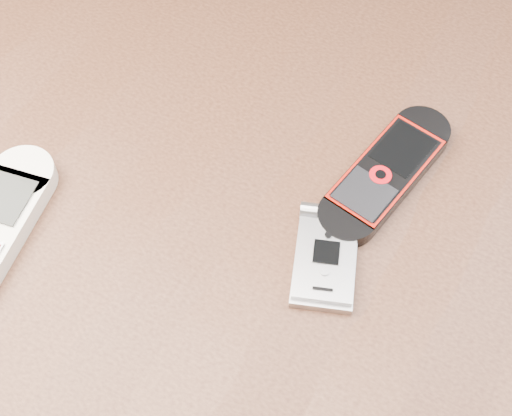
# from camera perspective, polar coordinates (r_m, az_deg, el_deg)

# --- Properties ---
(table) EXTENTS (1.20, 0.80, 0.75)m
(table) POSITION_cam_1_polar(r_m,az_deg,el_deg) (0.65, -0.39, -5.30)
(table) COLOR black
(table) RESTS_ON ground
(nokia_black_red) EXTENTS (0.07, 0.16, 0.02)m
(nokia_black_red) POSITION_cam_1_polar(r_m,az_deg,el_deg) (0.58, 10.33, 2.78)
(nokia_black_red) COLOR black
(nokia_black_red) RESTS_ON table
(motorola_razr) EXTENTS (0.07, 0.10, 0.01)m
(motorola_razr) POSITION_cam_1_polar(r_m,az_deg,el_deg) (0.53, 5.58, -4.07)
(motorola_razr) COLOR #B3B3B8
(motorola_razr) RESTS_ON table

